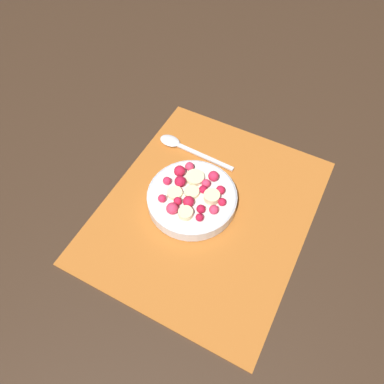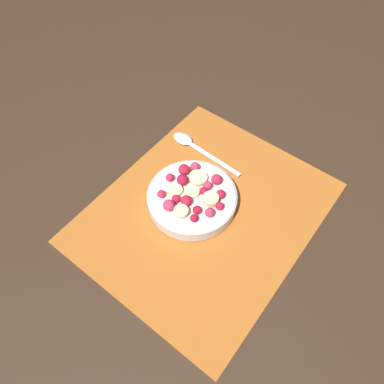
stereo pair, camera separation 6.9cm
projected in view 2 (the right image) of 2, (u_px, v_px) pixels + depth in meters
The scene contains 4 objects.
ground_plane at pixel (205, 212), 0.71m from camera, with size 3.00×3.00×0.00m, color #382619.
placemat at pixel (205, 212), 0.71m from camera, with size 0.45×0.37×0.01m.
fruit_bowl at pixel (192, 197), 0.70m from camera, with size 0.17×0.17×0.05m.
spoon at pixel (192, 145), 0.80m from camera, with size 0.03×0.18×0.01m.
Camera 2 is at (0.31, 0.21, 0.61)m, focal length 35.00 mm.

